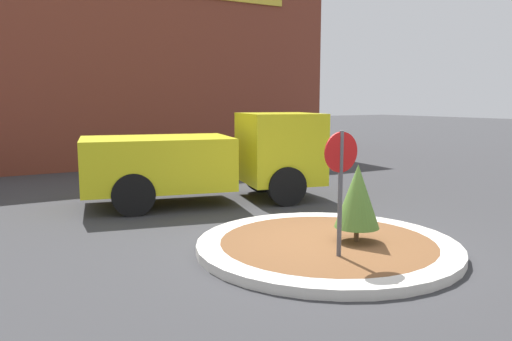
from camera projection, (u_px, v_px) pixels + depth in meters
ground_plane at (327, 250)px, 8.40m from camera, size 120.00×120.00×0.00m
traffic_island at (327, 246)px, 8.39m from camera, size 4.39×4.39×0.15m
stop_sign at (341, 175)px, 7.41m from camera, size 0.60×0.07×2.06m
island_shrub at (357, 196)px, 8.26m from camera, size 0.75×0.75×1.30m
utility_truck at (211, 157)px, 12.22m from camera, size 6.06×3.29×2.18m
storefront_building at (146, 69)px, 21.46m from camera, size 14.14×6.07×7.68m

